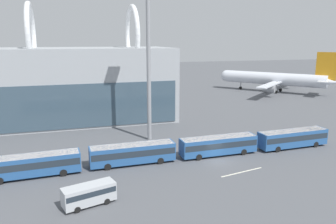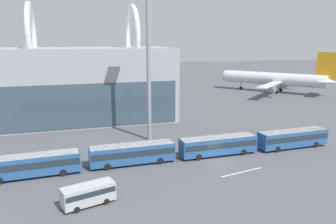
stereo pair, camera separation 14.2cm
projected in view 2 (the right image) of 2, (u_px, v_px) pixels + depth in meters
The scene contains 10 objects.
ground_plane at pixel (217, 161), 50.31m from camera, with size 440.00×440.00×0.00m, color #515459.
airliner_at_gate_far at pixel (106, 88), 90.53m from camera, with size 37.27×36.44×15.82m.
airliner_parked_remote at pixel (278, 79), 115.21m from camera, with size 33.79×33.61×14.43m.
shuttle_bus_0 at pixel (32, 164), 44.32m from camera, with size 12.81×3.34×3.04m.
shuttle_bus_1 at pixel (133, 153), 48.84m from camera, with size 12.73×2.92×3.04m.
shuttle_bus_2 at pixel (218, 144), 52.65m from camera, with size 12.73×2.95×3.04m.
shuttle_bus_3 at pixel (293, 137), 56.39m from camera, with size 12.78×3.18×3.04m.
service_van_foreground at pixel (88, 193), 36.72m from camera, with size 6.20×3.58×2.40m.
floodlight_mast at pixel (148, 55), 57.86m from camera, with size 2.38×2.38×26.84m.
lane_stripe_3 at pixel (242, 172), 46.16m from camera, with size 7.22×0.25×0.01m, color silver.
Camera 2 is at (-21.01, -43.26, 18.24)m, focal length 35.00 mm.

